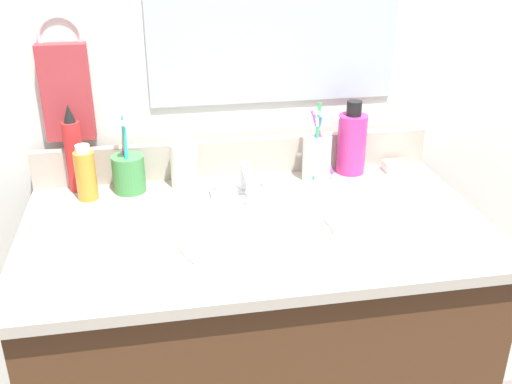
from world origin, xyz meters
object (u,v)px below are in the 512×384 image
object	(u,v)px
faucet	(245,183)
soap_bar	(396,166)
bottle_spray_red	(74,152)
bottle_soap_pink	(352,142)
cup_green	(128,171)
hand_towel	(66,93)
cup_white_ceramic	(317,157)
bottle_lotion_white	(184,163)
bottle_oil_amber	(86,174)

from	to	relation	value
faucet	soap_bar	distance (m)	0.41
faucet	bottle_spray_red	distance (m)	0.40
bottle_soap_pink	cup_green	world-z (taller)	cup_green
cup_green	bottle_soap_pink	bearing A→B (deg)	1.83
cup_green	hand_towel	bearing A→B (deg)	147.76
bottle_spray_red	cup_white_ceramic	xyz separation A→B (m)	(0.57, -0.04, -0.04)
faucet	bottle_soap_pink	world-z (taller)	bottle_soap_pink
hand_towel	soap_bar	bearing A→B (deg)	-5.44
bottle_spray_red	bottle_soap_pink	xyz separation A→B (m)	(0.66, -0.01, -0.01)
hand_towel	bottle_spray_red	bearing A→B (deg)	-83.73
bottle_soap_pink	cup_white_ceramic	bearing A→B (deg)	-163.20
bottle_lotion_white	bottle_oil_amber	bearing A→B (deg)	-172.41
faucet	cup_white_ceramic	size ratio (longest dim) A/B	0.83
bottle_soap_pink	soap_bar	distance (m)	0.14
cup_white_ceramic	cup_green	world-z (taller)	same
bottle_spray_red	bottle_soap_pink	distance (m)	0.66
bottle_lotion_white	soap_bar	distance (m)	0.53
cup_white_ceramic	bottle_lotion_white	bearing A→B (deg)	177.40
bottle_spray_red	bottle_lotion_white	distance (m)	0.25
bottle_lotion_white	soap_bar	world-z (taller)	bottle_lotion_white
cup_green	bottle_oil_amber	bearing A→B (deg)	-163.75
faucet	cup_white_ceramic	xyz separation A→B (m)	(0.19, 0.06, 0.03)
bottle_oil_amber	cup_white_ceramic	distance (m)	0.54
faucet	bottle_soap_pink	size ratio (longest dim) A/B	0.87
hand_towel	soap_bar	size ratio (longest dim) A/B	3.44
hand_towel	bottle_lotion_white	distance (m)	0.31
bottle_spray_red	bottle_lotion_white	bearing A→B (deg)	-5.95
cup_white_ceramic	soap_bar	distance (m)	0.22
hand_towel	soap_bar	distance (m)	0.81
hand_towel	bottle_oil_amber	world-z (taller)	hand_towel
bottle_soap_pink	bottle_lotion_white	bearing A→B (deg)	-177.97
faucet	soap_bar	bearing A→B (deg)	10.42
bottle_lotion_white	bottle_soap_pink	size ratio (longest dim) A/B	0.72
hand_towel	cup_white_ceramic	distance (m)	0.60
hand_towel	cup_green	xyz separation A→B (m)	(0.12, -0.08, -0.17)
hand_towel	bottle_oil_amber	distance (m)	0.19
bottle_soap_pink	soap_bar	xyz separation A→B (m)	(0.12, -0.01, -0.07)
bottle_spray_red	cup_green	xyz separation A→B (m)	(0.12, -0.03, -0.04)
bottle_spray_red	bottle_lotion_white	world-z (taller)	bottle_spray_red
faucet	bottle_oil_amber	xyz separation A→B (m)	(-0.35, 0.04, 0.03)
hand_towel	soap_bar	world-z (taller)	hand_towel
faucet	bottle_soap_pink	bearing A→B (deg)	17.16
bottle_soap_pink	faucet	bearing A→B (deg)	-162.84
faucet	cup_green	bearing A→B (deg)	165.11
bottle_lotion_white	soap_bar	bearing A→B (deg)	0.11
bottle_soap_pink	cup_green	bearing A→B (deg)	-178.17
bottle_lotion_white	cup_white_ceramic	distance (m)	0.32
faucet	hand_towel	bearing A→B (deg)	159.02
bottle_spray_red	cup_white_ceramic	bearing A→B (deg)	-4.08
bottle_lotion_white	hand_towel	bearing A→B (deg)	163.39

